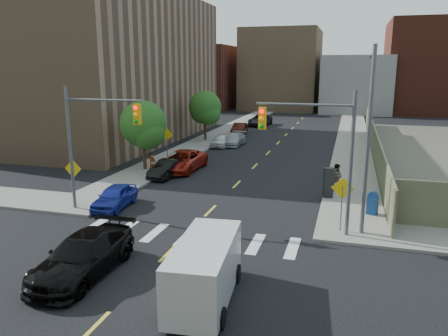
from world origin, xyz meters
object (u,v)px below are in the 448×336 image
Objects in this scene: black_sedan at (83,256)px; pedestrian_west at (152,165)px; parked_car_silver at (234,139)px; cargo_van at (206,268)px; mailbox at (373,203)px; payphone at (328,183)px; parked_car_blue at (115,197)px; parked_car_grey at (260,120)px; parked_car_black at (167,169)px; parked_car_white at (222,140)px; pedestrian_east at (336,177)px; parked_car_red at (182,161)px; parked_car_maroon at (239,129)px.

pedestrian_west is at bearing 105.00° from black_sedan.
cargo_van is (7.00, -30.33, 0.50)m from parked_car_silver.
mailbox is 0.70× the size of payphone.
payphone is 1.02× the size of pedestrian_west.
parked_car_blue is 11.67m from cargo_van.
cargo_van reaches higher than black_sedan.
pedestrian_west is (-1.52, -31.84, 0.28)m from parked_car_grey.
cargo_van is (8.30, -15.78, 0.50)m from parked_car_black.
parked_car_white is 14.30m from pedestrian_west.
parked_car_grey is at bearing 91.48° from parked_car_white.
pedestrian_east is (13.00, -0.12, 0.00)m from pedestrian_west.
cargo_van is at bearing -3.80° from black_sedan.
parked_car_blue is at bearing -90.38° from parked_car_red.
pedestrian_west is at bearing -91.31° from parked_car_white.
parked_car_silver is at bearing -85.89° from parked_car_grey.
payphone is at bearing 97.13° from pedestrian_east.
parked_car_blue reaches higher than parked_car_white.
payphone is at bearing -86.86° from pedestrian_west.
parked_car_grey is 31.88m from pedestrian_west.
parked_car_red reaches higher than parked_car_grey.
black_sedan is at bearing -84.93° from parked_car_grey.
parked_car_white is at bearing -91.99° from parked_car_maroon.
cargo_van reaches higher than pedestrian_east.
cargo_van is (7.58, -46.81, 0.37)m from parked_car_grey.
parked_car_black is 31.04m from parked_car_grey.
parked_car_red is (0.32, 2.28, 0.14)m from parked_car_black.
parked_car_black is at bearing 17.30° from pedestrian_east.
payphone is (8.66, 12.97, 0.29)m from black_sedan.
parked_car_blue is at bearing 50.30° from pedestrian_east.
parked_car_red is at bearing 87.03° from parked_car_black.
parked_car_blue is 2.15× the size of pedestrian_west.
parked_car_white is at bearing 91.73° from parked_car_red.
cargo_van is 2.65× the size of payphone.
parked_car_red reaches higher than parked_car_black.
parked_car_blue is 2.10× the size of payphone.
pedestrian_west is 13.00m from pedestrian_east.
pedestrian_east is at bearing 57.96° from black_sedan.
pedestrian_west is at bearing 21.12° from pedestrian_east.
mailbox is 0.72× the size of pedestrian_west.
mailbox is at bearing 138.36° from pedestrian_east.
parked_car_maroon is at bearing 92.38° from parked_car_red.
parked_car_white is 2.11× the size of pedestrian_east.
mailbox reaches higher than parked_car_silver.
parked_car_blue is 7.59m from parked_car_black.
pedestrian_west is (-0.80, -22.78, 0.36)m from parked_car_maroon.
mailbox is at bearing -49.94° from parked_car_white.
parked_car_red is 3.30m from pedestrian_west.
parked_car_white is at bearing 99.94° from cargo_van.
cargo_van is at bearing -74.69° from parked_car_silver.
parked_car_blue is 0.93× the size of parked_car_maroon.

